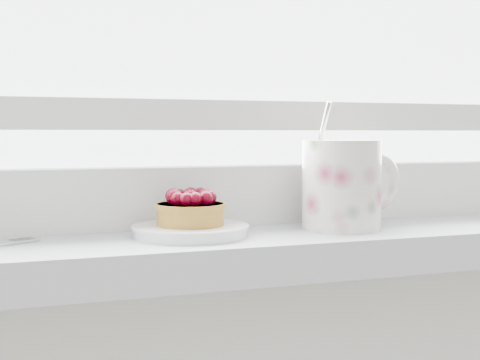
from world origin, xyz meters
name	(u,v)px	position (x,y,z in m)	size (l,w,h in m)	color
saucer	(190,231)	(-0.01, 1.89, 0.95)	(0.12, 0.12, 0.01)	white
raspberry_tart	(190,209)	(-0.01, 1.89, 0.97)	(0.07, 0.07, 0.04)	olive
floral_mug	(344,183)	(0.17, 1.88, 0.99)	(0.13, 0.10, 0.15)	silver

